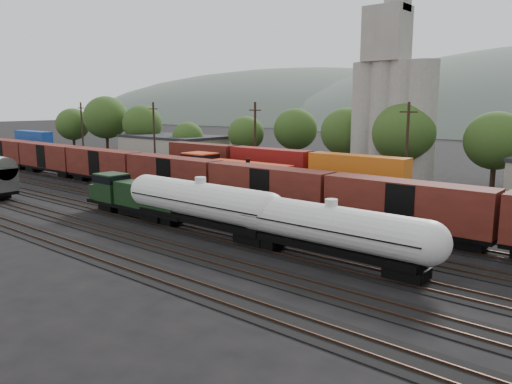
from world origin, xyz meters
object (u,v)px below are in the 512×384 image
Objects in this scene: orange_locomotive at (228,175)px; grain_silo at (391,107)px; tank_car_a at (201,202)px; green_locomotive at (133,196)px.

grain_silo is (9.79, 26.00, 8.42)m from orange_locomotive.
orange_locomotive is (-10.69, 15.00, -0.08)m from tank_car_a.
grain_silo reaches higher than tank_car_a.
grain_silo is (9.32, 41.00, 8.94)m from green_locomotive.
orange_locomotive is at bearing 125.48° from tank_car_a.
green_locomotive is at bearing -180.00° from tank_car_a.
grain_silo is at bearing 69.38° from orange_locomotive.
orange_locomotive is at bearing 91.78° from green_locomotive.
grain_silo is at bearing 91.27° from tank_car_a.
tank_car_a reaches higher than green_locomotive.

